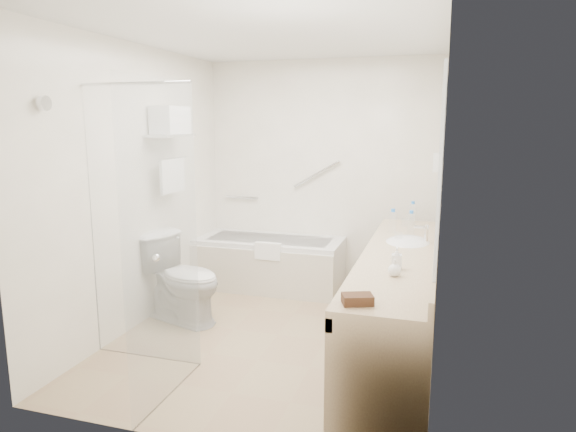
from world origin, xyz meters
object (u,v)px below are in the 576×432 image
(bathtub, at_px, (270,263))
(toilet, at_px, (182,279))
(vanity_counter, at_px, (399,279))
(amenity_basket, at_px, (357,299))
(water_bottle_left, at_px, (393,222))

(bathtub, relative_size, toilet, 1.95)
(vanity_counter, distance_m, toilet, 2.00)
(vanity_counter, distance_m, amenity_basket, 1.23)
(water_bottle_left, bearing_deg, vanity_counter, -79.86)
(amenity_basket, bearing_deg, bathtub, 118.34)
(amenity_basket, height_order, water_bottle_left, water_bottle_left)
(vanity_counter, xyz_separation_m, water_bottle_left, (-0.13, 0.70, 0.31))
(water_bottle_left, bearing_deg, bathtub, 153.76)
(bathtub, distance_m, vanity_counter, 2.09)
(toilet, bearing_deg, amenity_basket, -109.15)
(toilet, distance_m, water_bottle_left, 1.99)
(bathtub, xyz_separation_m, vanity_counter, (1.52, -1.39, 0.36))
(vanity_counter, relative_size, toilet, 3.30)
(bathtub, relative_size, water_bottle_left, 7.30)
(toilet, distance_m, amenity_basket, 2.37)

